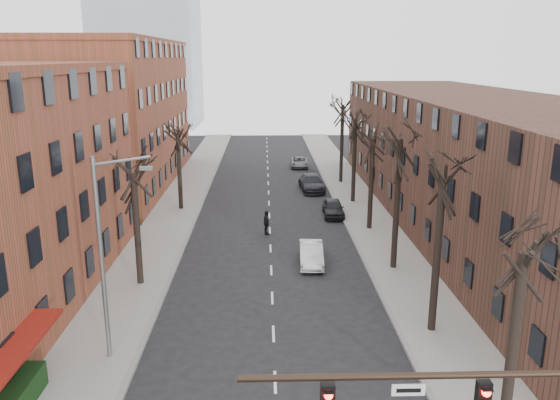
{
  "coord_description": "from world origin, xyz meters",
  "views": [
    {
      "loc": [
        -0.36,
        -11.55,
        12.82
      ],
      "look_at": [
        0.6,
        21.92,
        4.0
      ],
      "focal_mm": 35.0,
      "sensor_mm": 36.0,
      "label": 1
    }
  ],
  "objects": [
    {
      "name": "tree_left_a",
      "position": [
        -7.6,
        18.0,
        0.0
      ],
      "size": [
        5.2,
        5.2,
        9.5
      ],
      "primitive_type": null,
      "color": "black",
      "rests_on": "ground"
    },
    {
      "name": "sidewalk_left",
      "position": [
        -8.0,
        35.0,
        0.07
      ],
      "size": [
        4.0,
        90.0,
        0.15
      ],
      "primitive_type": "cube",
      "color": "gray",
      "rests_on": "ground"
    },
    {
      "name": "parked_car_mid",
      "position": [
        4.26,
        40.72,
        0.77
      ],
      "size": [
        2.53,
        5.45,
        1.54
      ],
      "primitive_type": "imported",
      "rotation": [
        0.0,
        0.0,
        0.07
      ],
      "color": "black",
      "rests_on": "ground"
    },
    {
      "name": "parked_car_far",
      "position": [
        3.8,
        52.48,
        0.6
      ],
      "size": [
        2.13,
        4.39,
        1.2
      ],
      "primitive_type": "imported",
      "rotation": [
        0.0,
        0.0,
        -0.03
      ],
      "color": "slate",
      "rests_on": "ground"
    },
    {
      "name": "tree_left_b",
      "position": [
        -7.6,
        34.0,
        0.0
      ],
      "size": [
        5.2,
        5.2,
        9.5
      ],
      "primitive_type": null,
      "color": "black",
      "rests_on": "ground"
    },
    {
      "name": "tree_right_d",
      "position": [
        7.6,
        28.0,
        0.0
      ],
      "size": [
        5.2,
        5.2,
        10.0
      ],
      "primitive_type": null,
      "color": "black",
      "rests_on": "ground"
    },
    {
      "name": "silver_sedan",
      "position": [
        2.56,
        21.02,
        0.68
      ],
      "size": [
        1.62,
        4.2,
        1.37
      ],
      "primitive_type": "imported",
      "rotation": [
        0.0,
        0.0,
        -0.04
      ],
      "color": "silver",
      "rests_on": "ground"
    },
    {
      "name": "tree_right_c",
      "position": [
        7.6,
        20.0,
        0.0
      ],
      "size": [
        5.2,
        5.2,
        11.6
      ],
      "primitive_type": null,
      "color": "black",
      "rests_on": "ground"
    },
    {
      "name": "parked_car_near",
      "position": [
        5.3,
        31.81,
        0.7
      ],
      "size": [
        1.76,
        4.15,
        1.4
      ],
      "primitive_type": "imported",
      "rotation": [
        0.0,
        0.0,
        -0.03
      ],
      "color": "black",
      "rests_on": "ground"
    },
    {
      "name": "building_left_far",
      "position": [
        -16.0,
        44.0,
        7.0
      ],
      "size": [
        12.0,
        28.0,
        14.0
      ],
      "primitive_type": "cube",
      "color": "brown",
      "rests_on": "ground"
    },
    {
      "name": "tree_right_e",
      "position": [
        7.6,
        36.0,
        0.0
      ],
      "size": [
        5.2,
        5.2,
        10.8
      ],
      "primitive_type": null,
      "color": "black",
      "rests_on": "ground"
    },
    {
      "name": "streetlight",
      "position": [
        -7.03,
        10.0,
        5.01
      ],
      "size": [
        2.45,
        0.22,
        9.03
      ],
      "color": "slate",
      "rests_on": "ground"
    },
    {
      "name": "tree_right_f",
      "position": [
        7.6,
        44.0,
        0.0
      ],
      "size": [
        5.2,
        5.2,
        11.6
      ],
      "primitive_type": null,
      "color": "black",
      "rests_on": "ground"
    },
    {
      "name": "sidewalk_right",
      "position": [
        8.0,
        35.0,
        0.07
      ],
      "size": [
        4.0,
        90.0,
        0.15
      ],
      "primitive_type": "cube",
      "color": "gray",
      "rests_on": "ground"
    },
    {
      "name": "tree_right_b",
      "position": [
        7.6,
        12.0,
        0.0
      ],
      "size": [
        5.2,
        5.2,
        10.8
      ],
      "primitive_type": null,
      "color": "black",
      "rests_on": "ground"
    },
    {
      "name": "pedestrian_crossing",
      "position": [
        -0.26,
        27.02,
        0.92
      ],
      "size": [
        0.73,
        1.16,
        1.84
      ],
      "primitive_type": "imported",
      "rotation": [
        0.0,
        0.0,
        1.85
      ],
      "color": "black",
      "rests_on": "ground"
    },
    {
      "name": "building_right",
      "position": [
        16.0,
        30.0,
        5.0
      ],
      "size": [
        12.0,
        50.0,
        10.0
      ],
      "primitive_type": "cube",
      "color": "#4D2D24",
      "rests_on": "ground"
    }
  ]
}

